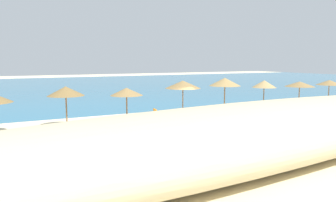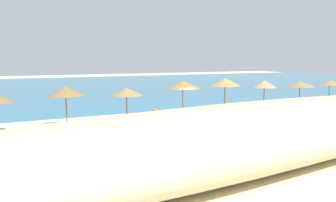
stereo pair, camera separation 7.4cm
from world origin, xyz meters
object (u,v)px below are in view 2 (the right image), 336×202
object	(u,v)px
beach_umbrella_8	(330,83)
beach_umbrella_6	(264,84)
beach_umbrella_3	(126,92)
beach_umbrella_7	(300,84)
beach_umbrella_5	(225,82)
beach_umbrella_4	(183,85)
beach_ball	(152,127)
beach_umbrella_2	(66,91)
lounge_chair_2	(150,120)

from	to	relation	value
beach_umbrella_8	beach_umbrella_6	bearing A→B (deg)	-179.72
beach_umbrella_3	beach_umbrella_7	bearing A→B (deg)	0.05
beach_umbrella_3	beach_umbrella_5	xyz separation A→B (m)	(8.51, 0.31, 0.39)
beach_umbrella_5	beach_umbrella_3	bearing A→B (deg)	-177.93
beach_umbrella_4	beach_ball	distance (m)	4.80
beach_umbrella_2	beach_umbrella_6	bearing A→B (deg)	-0.13
beach_umbrella_3	beach_umbrella_7	distance (m)	16.80
beach_umbrella_7	lounge_chair_2	size ratio (longest dim) A/B	1.84
beach_umbrella_7	beach_umbrella_4	bearing A→B (deg)	-178.69
beach_umbrella_4	beach_umbrella_7	world-z (taller)	beach_umbrella_4
beach_umbrella_5	beach_umbrella_6	size ratio (longest dim) A/B	1.11
beach_umbrella_2	beach_umbrella_8	world-z (taller)	beach_umbrella_2
beach_umbrella_2	beach_umbrella_7	distance (m)	20.79
beach_umbrella_2	beach_ball	bearing A→B (deg)	-28.19
beach_umbrella_8	beach_umbrella_7	bearing A→B (deg)	-179.52
beach_umbrella_5	beach_umbrella_8	bearing A→B (deg)	-1.19
beach_umbrella_3	beach_umbrella_6	world-z (taller)	beach_umbrella_6
beach_umbrella_3	beach_umbrella_8	bearing A→B (deg)	0.14
beach_umbrella_7	beach_ball	world-z (taller)	beach_umbrella_7
beach_umbrella_4	lounge_chair_2	bearing A→B (deg)	-157.84
beach_umbrella_3	beach_umbrella_4	size ratio (longest dim) A/B	0.87
beach_umbrella_4	beach_ball	bearing A→B (deg)	-147.42
beach_umbrella_4	beach_umbrella_5	world-z (taller)	beach_umbrella_5
beach_umbrella_7	lounge_chair_2	distance (m)	15.91
beach_umbrella_4	lounge_chair_2	xyz separation A→B (m)	(-3.20, -1.30, -2.14)
beach_umbrella_2	beach_umbrella_4	xyz separation A→B (m)	(8.26, -0.32, 0.15)
beach_umbrella_3	beach_umbrella_5	bearing A→B (deg)	2.07
beach_umbrella_2	beach_umbrella_5	world-z (taller)	beach_umbrella_5
beach_umbrella_4	lounge_chair_2	distance (m)	4.06
beach_umbrella_5	lounge_chair_2	distance (m)	7.98
beach_umbrella_6	beach_umbrella_8	xyz separation A→B (m)	(8.52, 0.04, -0.15)
beach_umbrella_6	beach_umbrella_8	bearing A→B (deg)	0.28
beach_umbrella_2	beach_umbrella_8	distance (m)	24.96
beach_umbrella_3	beach_umbrella_5	world-z (taller)	beach_umbrella_5
beach_umbrella_8	beach_umbrella_5	bearing A→B (deg)	178.81
beach_umbrella_3	beach_ball	bearing A→B (deg)	-72.94
beach_umbrella_7	beach_umbrella_3	bearing A→B (deg)	-179.95
beach_umbrella_6	beach_ball	distance (m)	12.15
beach_umbrella_2	beach_umbrella_4	world-z (taller)	beach_umbrella_4
beach_umbrella_2	beach_umbrella_7	xyz separation A→B (m)	(20.79, -0.03, -0.26)
beach_umbrella_5	lounge_chair_2	world-z (taller)	beach_umbrella_5
beach_umbrella_6	lounge_chair_2	bearing A→B (deg)	-172.08
beach_umbrella_5	beach_umbrella_8	world-z (taller)	beach_umbrella_5
beach_umbrella_8	beach_ball	bearing A→B (deg)	-172.79
beach_umbrella_2	beach_umbrella_8	size ratio (longest dim) A/B	1.11
beach_umbrella_4	beach_umbrella_6	bearing A→B (deg)	1.96
beach_umbrella_7	beach_umbrella_5	bearing A→B (deg)	177.97
beach_umbrella_5	beach_umbrella_7	world-z (taller)	beach_umbrella_5
beach_umbrella_5	beach_umbrella_6	xyz separation A→B (m)	(3.94, -0.30, -0.28)
beach_umbrella_3	beach_umbrella_7	size ratio (longest dim) A/B	0.94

